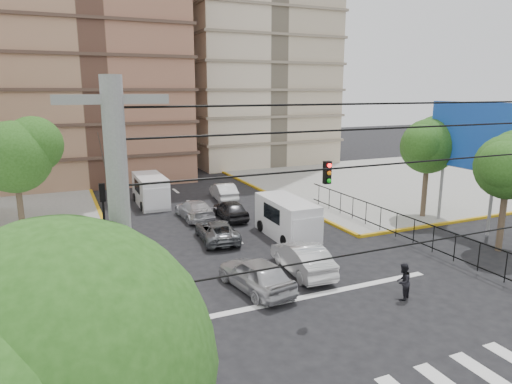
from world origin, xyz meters
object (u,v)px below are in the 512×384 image
van_right_lane (289,220)px  car_silver_front_left (256,274)px  traffic_light_nw (104,212)px  car_white_front_right (302,258)px  pedestrian_crosswalk (403,282)px  van_left_lane (151,191)px

van_right_lane → car_silver_front_left: 7.80m
van_right_lane → traffic_light_nw: bearing=-173.5°
car_white_front_right → pedestrian_crosswalk: pedestrian_crosswalk is taller
traffic_light_nw → van_left_lane: (4.75, 12.69, -1.96)m
traffic_light_nw → car_white_front_right: (8.92, -4.08, -2.35)m
van_left_lane → car_white_front_right: 17.28m
traffic_light_nw → car_white_front_right: size_ratio=0.95×
traffic_light_nw → pedestrian_crosswalk: bearing=-36.6°
van_right_lane → car_silver_front_left: van_right_lane is taller
van_right_lane → pedestrian_crosswalk: (0.57, -9.54, -0.34)m
van_left_lane → car_white_front_right: bearing=-75.7°
van_right_lane → van_left_lane: bearing=118.7°
traffic_light_nw → van_right_lane: size_ratio=0.82×
traffic_light_nw → car_silver_front_left: 8.14m
van_right_lane → van_left_lane: (-6.12, 11.64, -0.02)m
van_left_lane → pedestrian_crosswalk: 22.21m
van_left_lane → pedestrian_crosswalk: size_ratio=3.17×
car_white_front_right → pedestrian_crosswalk: (2.52, -4.40, 0.06)m
car_silver_front_left → pedestrian_crosswalk: pedestrian_crosswalk is taller
pedestrian_crosswalk → traffic_light_nw: bearing=-64.9°
van_left_lane → car_silver_front_left: van_left_lane is taller
van_right_lane → pedestrian_crosswalk: 9.56m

